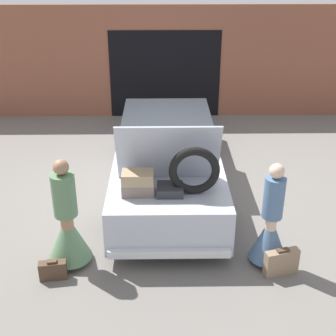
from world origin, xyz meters
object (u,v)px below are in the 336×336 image
Objects in this scene: person_right at (270,229)px; suitcase_beside_right_person at (281,262)px; suitcase_beside_left_person at (53,270)px; person_left at (68,228)px; car at (167,155)px.

person_right is 0.48m from suitcase_beside_right_person.
person_left is at bearing 65.04° from suitcase_beside_left_person.
person_right reaches higher than suitcase_beside_left_person.
suitcase_beside_right_person is (2.97, -0.33, -0.39)m from person_left.
suitcase_beside_right_person is (0.13, -0.28, -0.37)m from person_right.
person_left is at bearing 173.75° from suitcase_beside_right_person.
car is at bearing 156.05° from person_left.
person_right is (2.84, -0.04, -0.02)m from person_left.
person_right is 4.06× the size of suitcase_beside_left_person.
suitcase_beside_left_person is (-0.18, -0.38, -0.44)m from person_left.
person_right is 3.13× the size of suitcase_beside_right_person.
car is 2.77m from person_right.
suitcase_beside_right_person is at bearing 91.19° from person_left.
person_left is (-1.42, -2.33, -0.04)m from car.
car is at bearing 28.80° from person_right.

